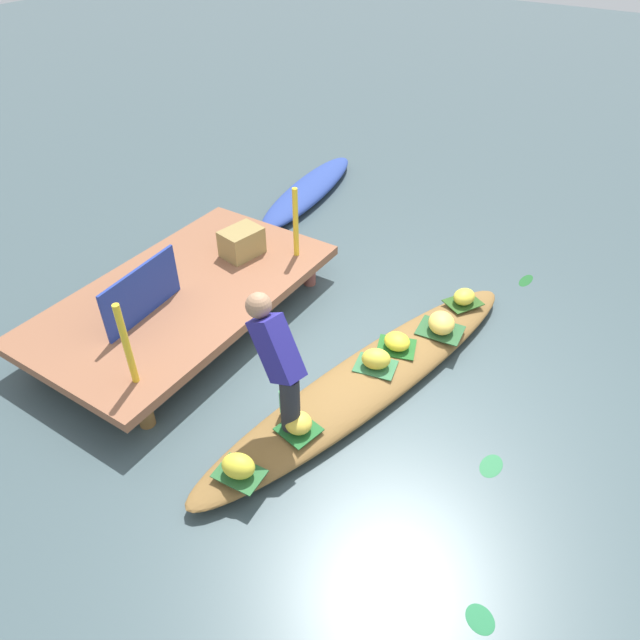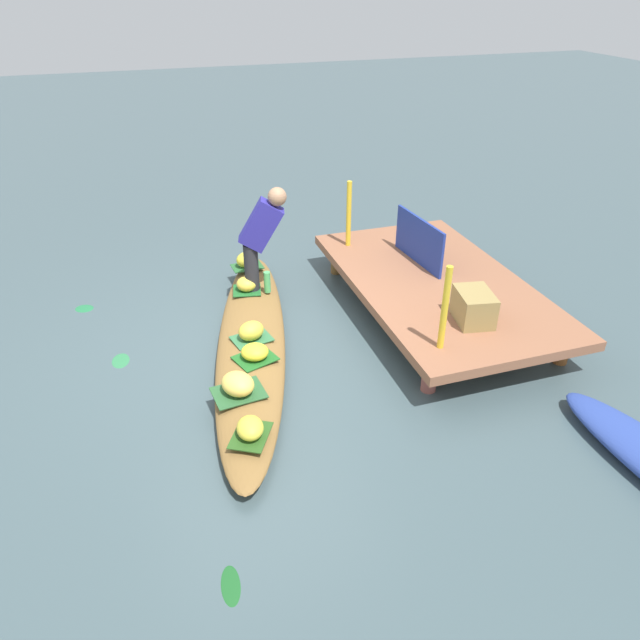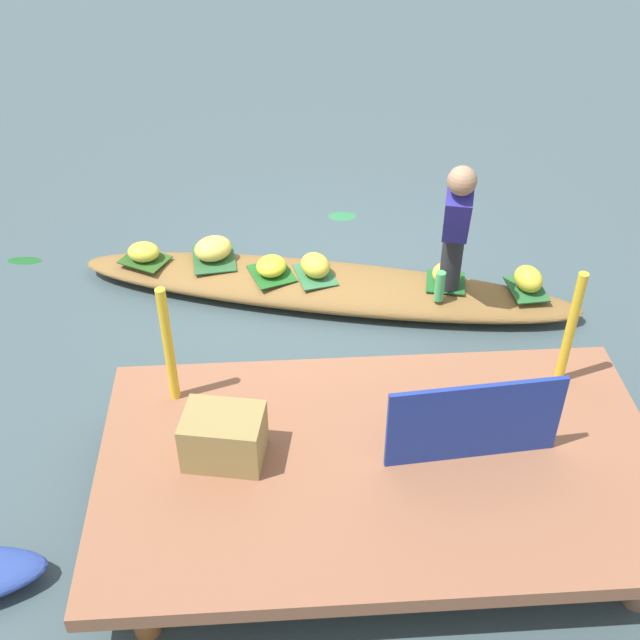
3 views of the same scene
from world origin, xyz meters
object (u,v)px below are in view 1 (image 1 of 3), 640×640
at_px(banana_bunch_2, 397,341).
at_px(vendor_person, 278,358).
at_px(market_banner, 142,293).
at_px(banana_bunch_0, 238,466).
at_px(banana_bunch_5, 376,359).
at_px(banana_bunch_1, 298,423).
at_px(produce_crate, 242,242).
at_px(moored_boat, 309,190).
at_px(banana_bunch_3, 441,323).
at_px(banana_bunch_4, 464,297).
at_px(vendor_boat, 370,379).
at_px(water_bottle, 284,402).

xyz_separation_m(banana_bunch_2, vendor_person, (-1.33, 0.40, 0.60)).
bearing_deg(market_banner, banana_bunch_0, -119.95).
height_order(banana_bunch_5, market_banner, market_banner).
bearing_deg(market_banner, banana_bunch_1, -102.32).
bearing_deg(produce_crate, banana_bunch_1, -130.98).
height_order(moored_boat, banana_bunch_2, banana_bunch_2).
xyz_separation_m(banana_bunch_0, banana_bunch_2, (1.96, -0.34, -0.02)).
bearing_deg(banana_bunch_3, banana_bunch_4, -1.65).
distance_m(banana_bunch_0, banana_bunch_5, 1.64).
xyz_separation_m(banana_bunch_3, vendor_person, (-1.80, 0.65, 0.58)).
height_order(banana_bunch_1, vendor_person, vendor_person).
distance_m(vendor_person, market_banner, 1.82).
bearing_deg(moored_boat, market_banner, -178.82).
relative_size(banana_bunch_4, banana_bunch_5, 0.97).
relative_size(vendor_boat, banana_bunch_0, 15.37).
height_order(vendor_boat, moored_boat, moored_boat).
xyz_separation_m(banana_bunch_1, market_banner, (0.26, 1.98, 0.37)).
bearing_deg(banana_bunch_0, banana_bunch_2, -9.79).
bearing_deg(water_bottle, produce_crate, 47.31).
xyz_separation_m(vendor_person, market_banner, (0.24, 1.79, -0.22)).
distance_m(vendor_boat, banana_bunch_5, 0.21).
xyz_separation_m(banana_bunch_2, banana_bunch_4, (1.03, -0.27, 0.00)).
xyz_separation_m(banana_bunch_3, banana_bunch_5, (-0.81, 0.29, -0.00)).
bearing_deg(market_banner, vendor_boat, -77.31).
height_order(banana_bunch_3, produce_crate, produce_crate).
bearing_deg(vendor_person, banana_bunch_4, -15.73).
bearing_deg(banana_bunch_4, vendor_boat, 167.67).
bearing_deg(banana_bunch_3, banana_bunch_2, 151.75).
relative_size(banana_bunch_3, produce_crate, 0.70).
height_order(banana_bunch_2, banana_bunch_5, banana_bunch_5).
height_order(banana_bunch_0, market_banner, market_banner).
height_order(banana_bunch_1, banana_bunch_2, banana_bunch_1).
xyz_separation_m(moored_boat, banana_bunch_5, (-2.88, -2.67, 0.20)).
xyz_separation_m(banana_bunch_2, market_banner, (-1.09, 2.18, 0.38)).
height_order(banana_bunch_3, banana_bunch_5, banana_bunch_3).
relative_size(banana_bunch_0, banana_bunch_3, 0.84).
bearing_deg(banana_bunch_0, produce_crate, 38.06).
bearing_deg(market_banner, moored_boat, 3.58).
distance_m(vendor_boat, water_bottle, 0.94).
relative_size(banana_bunch_2, vendor_person, 0.22).
distance_m(banana_bunch_2, banana_bunch_4, 1.06).
bearing_deg(banana_bunch_4, moored_boat, 63.17).
bearing_deg(vendor_person, banana_bunch_1, -96.78).
xyz_separation_m(banana_bunch_0, produce_crate, (2.25, 1.76, 0.25)).
relative_size(banana_bunch_1, banana_bunch_5, 0.86).
relative_size(market_banner, produce_crate, 2.24).
bearing_deg(banana_bunch_5, banana_bunch_0, 169.59).
bearing_deg(banana_bunch_5, moored_boat, 42.86).
relative_size(banana_bunch_2, produce_crate, 0.58).
relative_size(moored_boat, banana_bunch_0, 9.94).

